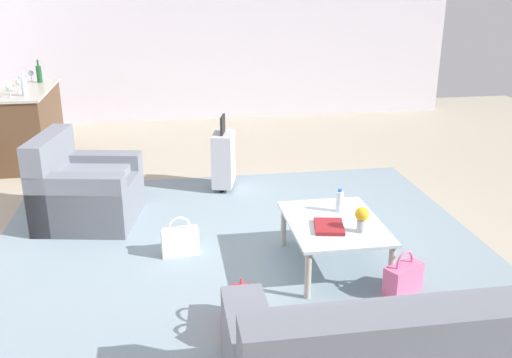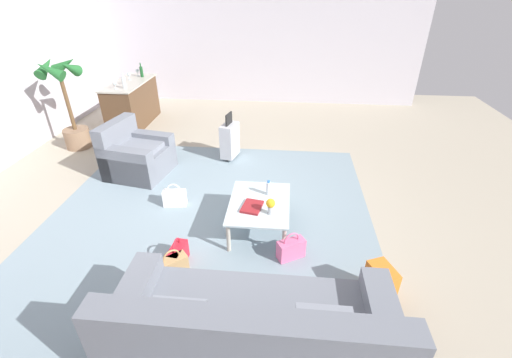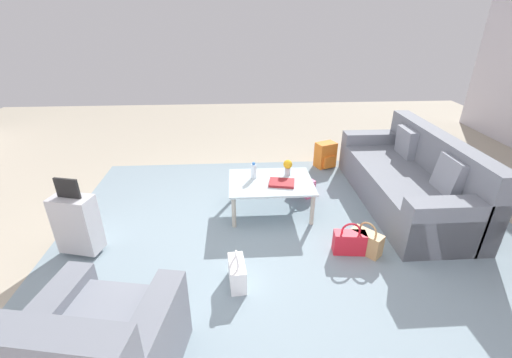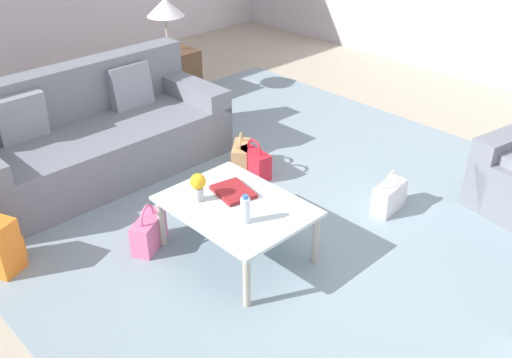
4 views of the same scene
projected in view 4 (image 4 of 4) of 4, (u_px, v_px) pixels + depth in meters
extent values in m
plane|color=#A89E89|center=(325.00, 248.00, 4.16)|extent=(12.00, 12.00, 0.00)
cube|color=gray|center=(284.00, 205.00, 4.65)|extent=(5.20, 4.40, 0.01)
cube|color=slate|center=(98.00, 151.00, 5.00)|extent=(0.96, 2.30, 0.45)
cube|color=slate|center=(73.00, 115.00, 5.11)|extent=(0.22, 2.30, 0.91)
cube|color=slate|center=(190.00, 110.00, 5.57)|extent=(0.96, 0.24, 0.62)
cube|color=gray|center=(130.00, 87.00, 5.24)|extent=(0.18, 0.40, 0.41)
cube|color=gray|center=(21.00, 119.00, 4.61)|extent=(0.14, 0.40, 0.41)
cube|color=slate|center=(511.00, 163.00, 4.66)|extent=(0.36, 0.91, 0.60)
cube|color=silver|center=(236.00, 206.00, 3.91)|extent=(1.00, 0.75, 0.02)
cylinder|color=#ADA899|center=(229.00, 190.00, 4.49)|extent=(0.05, 0.05, 0.39)
cylinder|color=#ADA899|center=(316.00, 239.00, 3.93)|extent=(0.05, 0.05, 0.39)
cylinder|color=#ADA899|center=(161.00, 222.00, 4.10)|extent=(0.05, 0.05, 0.39)
cylinder|color=#ADA899|center=(247.00, 282.00, 3.54)|extent=(0.05, 0.05, 0.39)
cylinder|color=silver|center=(245.00, 210.00, 3.67)|extent=(0.06, 0.06, 0.18)
cylinder|color=#2D6BBC|center=(245.00, 197.00, 3.62)|extent=(0.04, 0.04, 0.02)
cube|color=maroon|center=(233.00, 192.00, 4.02)|extent=(0.33, 0.28, 0.03)
cylinder|color=#B2B7BC|center=(199.00, 194.00, 3.92)|extent=(0.07, 0.07, 0.10)
sphere|color=gold|center=(198.00, 181.00, 3.87)|extent=(0.11, 0.11, 0.11)
cube|color=#513823|center=(170.00, 73.00, 6.62)|extent=(0.53, 0.53, 0.54)
cylinder|color=#ADA899|center=(168.00, 49.00, 6.48)|extent=(0.18, 0.18, 0.02)
cylinder|color=#ADA899|center=(167.00, 32.00, 6.38)|extent=(0.04, 0.04, 0.36)
cone|color=white|center=(165.00, 7.00, 6.24)|extent=(0.41, 0.41, 0.19)
cube|color=red|center=(254.00, 164.00, 5.02)|extent=(0.33, 0.17, 0.24)
torus|color=red|center=(254.00, 150.00, 4.95)|extent=(0.20, 0.04, 0.20)
cube|color=pink|center=(149.00, 233.00, 4.11)|extent=(0.28, 0.35, 0.24)
torus|color=pink|center=(147.00, 217.00, 4.04)|extent=(0.11, 0.18, 0.20)
cube|color=tan|center=(241.00, 157.00, 5.13)|extent=(0.31, 0.33, 0.24)
torus|color=tan|center=(241.00, 143.00, 5.06)|extent=(0.14, 0.16, 0.20)
cube|color=white|center=(389.00, 197.00, 4.53)|extent=(0.17, 0.33, 0.24)
torus|color=white|center=(391.00, 182.00, 4.46)|extent=(0.04, 0.20, 0.20)
cube|color=orange|center=(11.00, 245.00, 3.99)|extent=(0.22, 0.14, 0.18)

